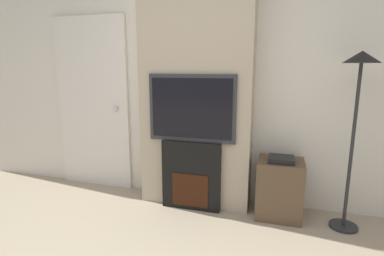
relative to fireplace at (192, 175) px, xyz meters
name	(u,v)px	position (x,y,z in m)	size (l,w,h in m)	color
wall_back	(201,78)	(0.00, 0.34, 0.99)	(6.00, 0.06, 2.70)	silver
chimney_breast	(196,79)	(0.00, 0.16, 0.99)	(1.16, 0.31, 2.70)	tan
fireplace	(192,175)	(0.00, 0.00, 0.00)	(0.62, 0.15, 0.73)	black
television	(192,108)	(0.00, 0.00, 0.70)	(0.89, 0.07, 0.67)	#2D2D33
floor_lamp	(358,92)	(1.47, 0.00, 0.90)	(0.30, 0.30, 1.60)	#262628
media_stand	(279,188)	(0.88, 0.06, -0.06)	(0.44, 0.38, 0.63)	brown
entry_door	(93,104)	(-1.34, 0.29, 0.66)	(0.94, 0.09, 2.05)	silver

